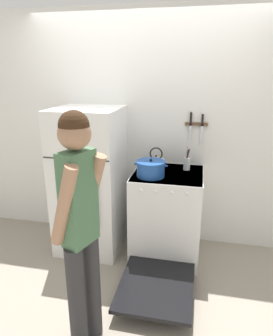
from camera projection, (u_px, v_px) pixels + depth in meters
name	position (u px, v px, depth m)	size (l,w,h in m)	color
ground_plane	(145.00, 233.00, 3.70)	(14.00, 14.00, 0.00)	gray
wall_back	(146.00, 131.00, 3.33)	(10.00, 0.06, 2.55)	silver
refrigerator	(90.00, 181.00, 3.24)	(0.68, 0.72, 1.56)	white
stove_range	(166.00, 216.00, 3.14)	(0.70, 1.43, 0.93)	white
dutch_oven_pot	(151.00, 169.00, 2.92)	(0.33, 0.29, 0.18)	#1E4C9E
tea_kettle	(156.00, 162.00, 3.17)	(0.22, 0.18, 0.23)	silver
utensil_jar	(187.00, 163.00, 3.11)	(0.07, 0.07, 0.25)	silver
person	(80.00, 223.00, 1.94)	(0.35, 0.41, 1.70)	#2D2D30
wall_knife_strip	(196.00, 124.00, 3.15)	(0.24, 0.03, 0.34)	brown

